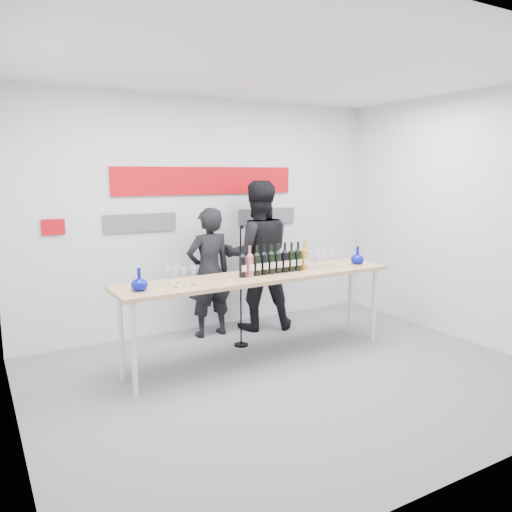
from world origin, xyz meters
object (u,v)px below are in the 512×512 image
at_px(presenter_left, 209,273).
at_px(mic_stand, 241,310).
at_px(tasting_table, 261,281).
at_px(presenter_right, 257,256).

distance_m(presenter_left, mic_stand, 0.68).
height_order(tasting_table, presenter_left, presenter_left).
relative_size(presenter_right, mic_stand, 1.34).
xyz_separation_m(presenter_left, mic_stand, (0.16, -0.55, -0.37)).
distance_m(presenter_left, presenter_right, 0.71).
distance_m(tasting_table, mic_stand, 0.66).
bearing_deg(presenter_left, tasting_table, 95.22).
relative_size(presenter_left, mic_stand, 1.12).
bearing_deg(mic_stand, tasting_table, -79.12).
height_order(presenter_right, mic_stand, presenter_right).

